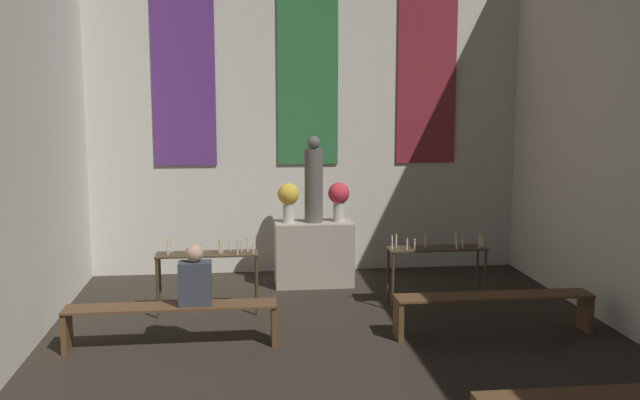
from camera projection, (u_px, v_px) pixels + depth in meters
name	position (u px, v px, depth m)	size (l,w,h in m)	color
wall_back	(307.00, 100.00, 11.14)	(6.99, 0.16, 5.38)	silver
altar	(314.00, 253.00, 10.54)	(1.14, 0.57, 0.95)	#ADA38E
statue	(314.00, 182.00, 10.38)	(0.27, 0.27, 1.26)	#5B5651
flower_vase_left	(288.00, 198.00, 10.37)	(0.32, 0.32, 0.58)	beige
flower_vase_right	(339.00, 197.00, 10.46)	(0.32, 0.32, 0.58)	beige
candle_rack_left	(208.00, 262.00, 9.10)	(1.30, 0.37, 0.99)	#473823
candle_rack_right	(437.00, 256.00, 9.44)	(1.30, 0.37, 0.98)	#473823
pew_back_left	(172.00, 316.00, 7.91)	(2.33, 0.36, 0.48)	brown
pew_back_right	(494.00, 305.00, 8.34)	(2.33, 0.36, 0.48)	brown
person_seated	(195.00, 279.00, 7.88)	(0.36, 0.24, 0.68)	#383D47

